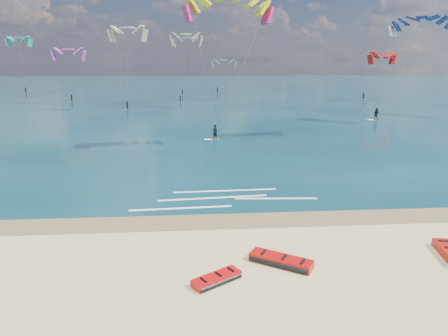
{
  "coord_description": "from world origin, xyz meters",
  "views": [
    {
      "loc": [
        -0.75,
        -17.58,
        8.67
      ],
      "look_at": [
        1.16,
        8.0,
        1.67
      ],
      "focal_mm": 32.0,
      "sensor_mm": 36.0,
      "label": 1
    }
  ],
  "objects_px": {
    "packed_kite_mid": "(281,264)",
    "kitesurfer_main": "(222,63)",
    "packed_kite_left": "(216,282)",
    "kitesurfer_far": "(401,62)"
  },
  "relations": [
    {
      "from": "kitesurfer_far",
      "to": "kitesurfer_main",
      "type": "bearing_deg",
      "value": -170.97
    },
    {
      "from": "packed_kite_left",
      "to": "packed_kite_mid",
      "type": "bearing_deg",
      "value": -9.34
    },
    {
      "from": "packed_kite_left",
      "to": "kitesurfer_main",
      "type": "height_order",
      "value": "kitesurfer_main"
    },
    {
      "from": "packed_kite_left",
      "to": "packed_kite_mid",
      "type": "relative_size",
      "value": 0.76
    },
    {
      "from": "packed_kite_mid",
      "to": "kitesurfer_main",
      "type": "relative_size",
      "value": 0.19
    },
    {
      "from": "packed_kite_mid",
      "to": "kitesurfer_main",
      "type": "xyz_separation_m",
      "value": [
        -0.83,
        25.54,
        8.32
      ]
    },
    {
      "from": "kitesurfer_main",
      "to": "packed_kite_left",
      "type": "bearing_deg",
      "value": -125.84
    },
    {
      "from": "kitesurfer_main",
      "to": "kitesurfer_far",
      "type": "height_order",
      "value": "kitesurfer_main"
    },
    {
      "from": "packed_kite_left",
      "to": "kitesurfer_far",
      "type": "bearing_deg",
      "value": 23.13
    },
    {
      "from": "packed_kite_mid",
      "to": "kitesurfer_main",
      "type": "height_order",
      "value": "kitesurfer_main"
    }
  ]
}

